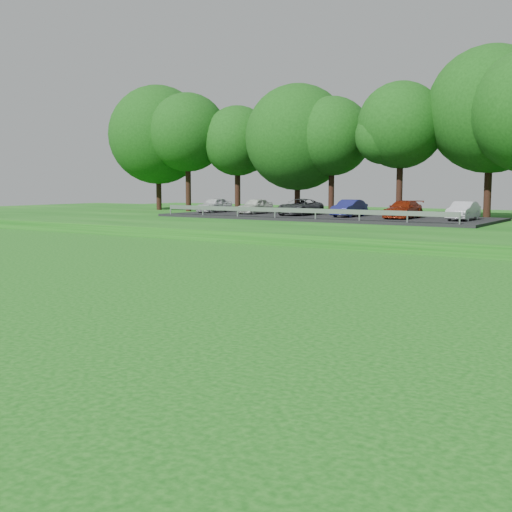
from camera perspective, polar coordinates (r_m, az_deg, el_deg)
The scene contains 1 object.
parking_lot at distance 46.71m, azimuth 5.96°, elevation 3.90°, with size 24.00×9.00×1.38m.
Camera 1 is at (-2.31, -8.49, 3.17)m, focal length 45.00 mm.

